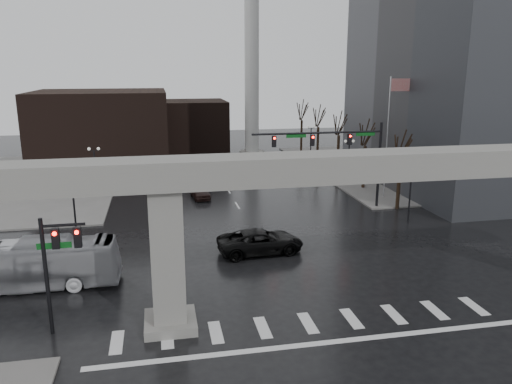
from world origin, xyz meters
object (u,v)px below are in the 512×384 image
signal_mast_arm (341,147)px  far_car (200,191)px  city_bus (26,264)px  pickup_truck (261,241)px

signal_mast_arm → far_car: (-12.24, 6.67, -5.14)m
signal_mast_arm → city_bus: size_ratio=1.13×
signal_mast_arm → city_bus: (-24.21, -12.45, -4.33)m
signal_mast_arm → pickup_truck: bearing=-134.7°
city_bus → far_car: (11.97, 19.11, -0.81)m
pickup_truck → city_bus: bearing=96.2°
city_bus → far_car: 22.57m
pickup_truck → city_bus: city_bus is taller
city_bus → signal_mast_arm: bearing=-60.8°
signal_mast_arm → pickup_truck: (-9.36, -9.46, -4.98)m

